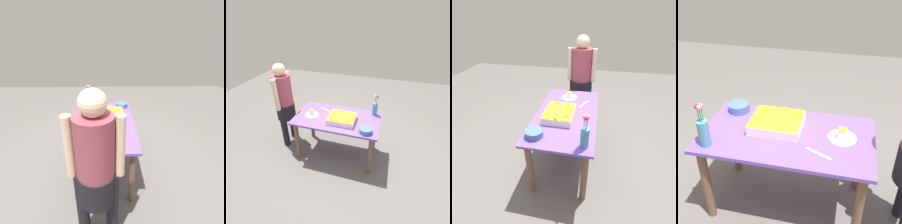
# 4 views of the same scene
# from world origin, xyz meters

# --- Properties ---
(ground_plane) EXTENTS (8.00, 8.00, 0.00)m
(ground_plane) POSITION_xyz_m (0.00, 0.00, 0.00)
(ground_plane) COLOR #5D5856
(dining_table) EXTENTS (1.32, 0.73, 0.73)m
(dining_table) POSITION_xyz_m (0.00, 0.00, 0.60)
(dining_table) COLOR #6949B1
(dining_table) RESTS_ON ground_plane
(sheet_cake) EXTENTS (0.40, 0.33, 0.11)m
(sheet_cake) POSITION_xyz_m (0.10, -0.07, 0.78)
(sheet_cake) COLOR white
(sheet_cake) RESTS_ON dining_table
(serving_plate_with_slice) EXTENTS (0.22, 0.22, 0.08)m
(serving_plate_with_slice) POSITION_xyz_m (-0.42, -0.04, 0.75)
(serving_plate_with_slice) COLOR white
(serving_plate_with_slice) RESTS_ON dining_table
(cake_knife) EXTENTS (0.20, 0.11, 0.00)m
(cake_knife) POSITION_xyz_m (-0.27, 0.18, 0.73)
(cake_knife) COLOR silver
(cake_knife) RESTS_ON dining_table
(flower_vase) EXTENTS (0.08, 0.08, 0.34)m
(flower_vase) POSITION_xyz_m (0.54, 0.26, 0.86)
(flower_vase) COLOR teal
(flower_vase) RESTS_ON dining_table
(fruit_bowl) EXTENTS (0.18, 0.18, 0.07)m
(fruit_bowl) POSITION_xyz_m (0.48, -0.24, 0.77)
(fruit_bowl) COLOR #4867A1
(fruit_bowl) RESTS_ON dining_table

